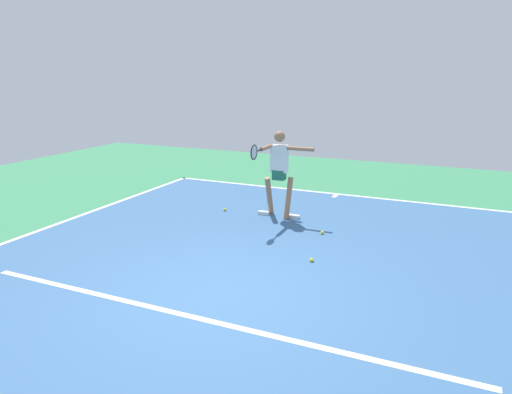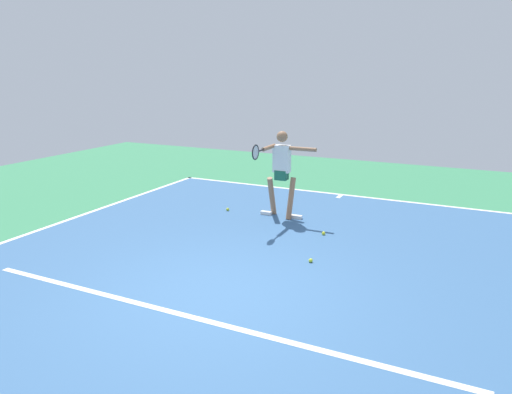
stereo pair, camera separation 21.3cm
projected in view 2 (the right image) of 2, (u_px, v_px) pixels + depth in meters
ground_plane at (217, 295)px, 6.47m from camera, size 21.84×21.84×0.00m
court_surface at (217, 295)px, 6.47m from camera, size 9.03×12.24×0.00m
court_line_baseline_near at (342, 195)px, 11.75m from camera, size 9.03×0.10×0.01m
court_line_service at (190, 317)px, 5.89m from camera, size 6.78×0.10×0.01m
court_line_centre_mark at (339, 196)px, 11.58m from camera, size 0.10×0.30×0.01m
tennis_player at (281, 168)px, 9.68m from camera, size 1.18×1.24×1.81m
tennis_ball_far_corner at (228, 209)px, 10.38m from camera, size 0.07×0.07×0.07m
tennis_ball_near_player at (323, 233)px, 8.84m from camera, size 0.07×0.07×0.07m
tennis_ball_near_service_line at (311, 260)px, 7.56m from camera, size 0.07×0.07×0.07m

